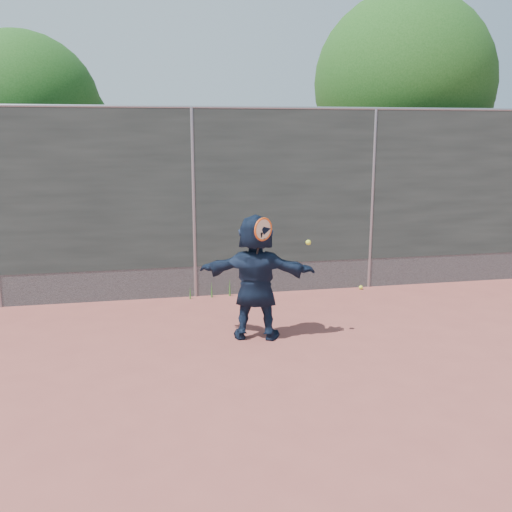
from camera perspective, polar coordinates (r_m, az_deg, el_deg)
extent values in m
plane|color=#9E4C42|center=(6.14, -2.87, -13.04)|extent=(80.00, 80.00, 0.00)
imported|color=#132036|center=(7.30, 0.00, -2.08)|extent=(1.59, 0.88, 1.63)
sphere|color=#D8E933|center=(9.90, 10.44, -3.11)|extent=(0.07, 0.07, 0.07)
cube|color=#38423D|center=(9.07, -6.30, 6.67)|extent=(20.00, 0.04, 2.50)
cube|color=slate|center=(9.34, -6.08, -2.53)|extent=(20.00, 0.03, 0.50)
cylinder|color=gray|center=(9.04, -6.49, 14.58)|extent=(20.00, 0.05, 0.05)
cylinder|color=gray|center=(9.10, -6.26, 5.10)|extent=(0.06, 0.06, 3.00)
cylinder|color=gray|center=(9.83, 11.51, 5.46)|extent=(0.06, 0.06, 3.00)
torus|color=#E75215|center=(6.98, 0.73, 2.69)|extent=(0.26, 0.17, 0.29)
cylinder|color=beige|center=(6.98, 0.73, 2.69)|extent=(0.22, 0.14, 0.25)
cylinder|color=black|center=(7.03, 0.29, 1.09)|extent=(0.09, 0.13, 0.33)
sphere|color=#D8E933|center=(7.22, 5.26, 1.36)|extent=(0.07, 0.07, 0.07)
cylinder|color=#382314|center=(12.46, 13.96, 5.81)|extent=(0.28, 0.28, 2.60)
sphere|color=#23561C|center=(12.42, 14.53, 16.36)|extent=(3.60, 3.60, 3.60)
sphere|color=#23561C|center=(12.90, 17.02, 14.45)|extent=(2.52, 2.52, 2.52)
cylinder|color=#382314|center=(12.29, -21.65, 4.29)|extent=(0.28, 0.28, 2.20)
sphere|color=#23561C|center=(12.20, -22.37, 13.26)|extent=(3.00, 3.00, 3.00)
sphere|color=#23561C|center=(12.30, -19.28, 12.08)|extent=(2.10, 2.10, 2.10)
cone|color=#387226|center=(9.28, -4.46, -3.36)|extent=(0.03, 0.03, 0.26)
cone|color=#387226|center=(9.33, -2.64, -3.12)|extent=(0.03, 0.03, 0.30)
cone|color=#387226|center=(9.23, -6.60, -3.61)|extent=(0.03, 0.03, 0.22)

